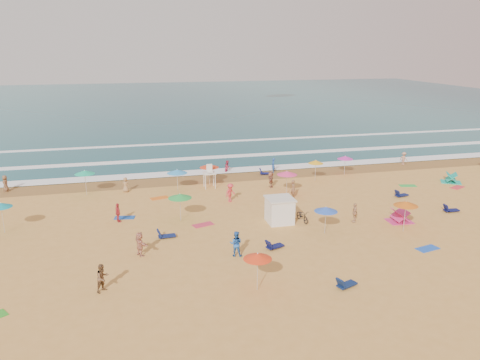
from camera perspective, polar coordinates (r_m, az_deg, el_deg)
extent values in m
plane|color=gold|center=(39.91, -1.31, -4.61)|extent=(220.00, 220.00, 0.00)
cube|color=#0C4756|center=(121.57, -9.99, 9.16)|extent=(220.00, 140.00, 0.18)
plane|color=olive|center=(51.58, -4.31, 0.17)|extent=(220.00, 220.00, 0.00)
cube|color=white|center=(53.94, -4.75, 0.97)|extent=(200.00, 2.20, 0.05)
cube|color=white|center=(60.66, -5.80, 2.64)|extent=(200.00, 1.60, 0.05)
cube|color=white|center=(70.35, -6.96, 4.47)|extent=(200.00, 1.20, 0.05)
cube|color=white|center=(38.71, 4.85, -3.76)|extent=(2.00, 2.00, 2.00)
cube|color=silver|center=(38.37, 4.89, -2.27)|extent=(2.20, 2.20, 0.12)
imported|color=black|center=(39.24, 7.61, -4.36)|extent=(0.87, 1.94, 0.99)
cone|color=#D35D11|center=(38.47, 19.58, -2.71)|extent=(1.86, 1.86, 0.35)
cone|color=gold|center=(50.79, 9.23, 2.20)|extent=(1.61, 1.61, 0.35)
cone|color=blue|center=(36.61, 10.44, -3.51)|extent=(1.79, 1.79, 0.35)
cone|color=red|center=(27.77, 2.16, -9.26)|extent=(1.70, 1.70, 0.35)
cone|color=teal|center=(40.43, -27.14, -2.73)|extent=(1.67, 1.67, 0.35)
cone|color=green|center=(38.85, -7.34, -1.94)|extent=(1.96, 1.96, 0.35)
cone|color=#16B383|center=(47.51, -18.41, 0.91)|extent=(1.92, 1.92, 0.35)
cone|color=#F03579|center=(45.66, 5.75, 0.86)|extent=(1.96, 1.96, 0.35)
cone|color=#CA2DA5|center=(53.94, 12.71, 2.69)|extent=(1.78, 1.78, 0.35)
cone|color=red|center=(49.09, -3.77, 1.73)|extent=(2.03, 2.03, 0.35)
cone|color=#3193DE|center=(47.15, -7.68, 1.05)|extent=(2.02, 2.02, 0.35)
cube|color=#0E1247|center=(34.12, 4.30, -8.06)|extent=(1.41, 0.97, 0.34)
cube|color=#101D53|center=(36.23, -8.89, -6.73)|extent=(1.33, 0.62, 0.34)
cube|color=#0E1F4A|center=(29.70, 12.91, -12.32)|extent=(1.41, 0.99, 0.34)
cube|color=#0E1247|center=(45.19, 24.38, -3.36)|extent=(1.33, 0.63, 0.34)
cube|color=#0E174A|center=(47.91, 19.11, -1.74)|extent=(1.38, 0.80, 0.34)
cube|color=#0F134F|center=(53.08, 3.17, 0.83)|extent=(1.39, 0.81, 0.34)
cube|color=#1A49A5|center=(41.07, -13.89, -4.47)|extent=(1.82, 1.14, 0.03)
cube|color=orange|center=(45.58, -9.79, -2.17)|extent=(1.87, 1.28, 0.03)
cube|color=#C82F4B|center=(38.46, -4.52, -5.45)|extent=(1.88, 1.32, 0.03)
cube|color=#B41642|center=(44.18, 4.86, -2.57)|extent=(1.90, 1.64, 0.03)
cube|color=blue|center=(36.63, 21.89, -7.76)|extent=(1.85, 1.22, 0.03)
cube|color=green|center=(51.88, 19.78, -0.66)|extent=(1.84, 1.19, 0.03)
cube|color=red|center=(53.20, 24.96, -0.82)|extent=(1.90, 1.51, 0.03)
imported|color=tan|center=(33.43, -12.11, -7.62)|extent=(1.15, 1.66, 1.73)
imported|color=#B32C49|center=(53.84, -1.53, 1.53)|extent=(1.00, 1.04, 1.68)
imported|color=brown|center=(52.37, -26.69, -0.36)|extent=(0.57, 0.84, 1.65)
imported|color=tan|center=(39.83, 13.80, -3.88)|extent=(0.78, 1.04, 1.65)
imported|color=brown|center=(29.38, -16.41, -11.37)|extent=(1.07, 1.06, 1.75)
imported|color=#265FB4|center=(32.62, -0.50, -7.77)|extent=(1.07, 0.95, 1.82)
imported|color=#DE3740|center=(43.65, -1.19, -1.54)|extent=(1.32, 1.20, 1.78)
imported|color=tan|center=(60.68, 19.33, 2.49)|extent=(0.98, 1.19, 1.60)
imported|color=#234EA5|center=(53.92, 4.07, 1.80)|extent=(0.54, 0.69, 1.68)
imported|color=#BF2F36|center=(39.99, -14.66, -3.87)|extent=(0.67, 1.03, 1.62)
imported|color=#A2784B|center=(47.97, -13.78, -0.56)|extent=(0.85, 0.69, 1.50)
imported|color=brown|center=(45.07, 6.50, -1.07)|extent=(0.49, 0.69, 1.78)
imported|color=#9E5E48|center=(48.26, 3.78, 0.09)|extent=(0.73, 1.62, 1.69)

